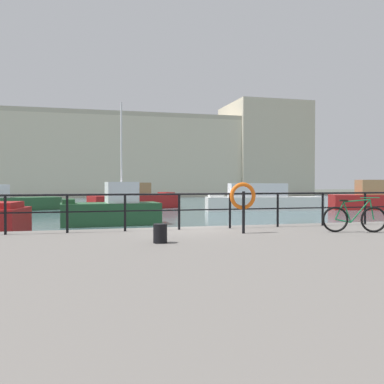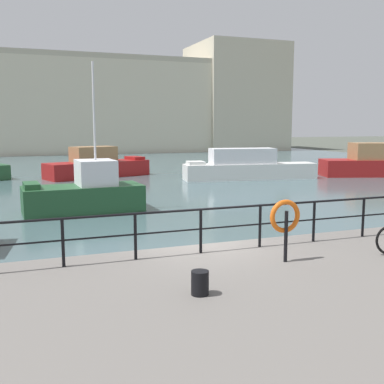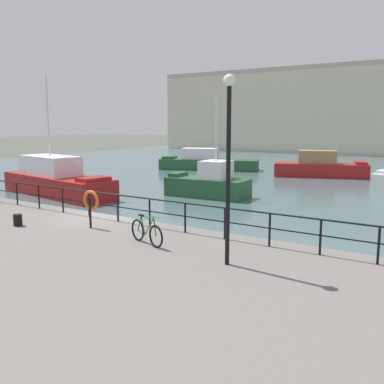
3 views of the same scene
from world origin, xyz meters
TOP-DOWN VIEW (x-y plane):
  - ground_plane at (0.00, 0.00)m, footprint 240.00×240.00m
  - water_basin at (0.00, 30.20)m, footprint 80.00×60.00m
  - moored_cabin_cruiser at (-10.10, 24.59)m, footprint 10.15×5.74m
  - moored_white_yacht at (-10.30, 5.80)m, footprint 9.87×4.06m
  - moored_harbor_tender at (1.37, 25.03)m, footprint 8.24×4.74m
  - moored_small_launch at (-1.50, 10.72)m, footprint 5.40×2.45m
  - quay_railing at (0.44, -0.75)m, footprint 23.89×0.07m
  - parked_bicycle at (4.23, -2.66)m, footprint 1.70×0.60m
  - mooring_bollard at (-1.39, -3.36)m, footprint 0.32×0.32m
  - life_ring_stand at (1.14, -2.06)m, footprint 0.75×0.16m
  - quay_lamp_post at (7.33, -3.02)m, footprint 0.32×0.32m

SIDE VIEW (x-z plane):
  - ground_plane at x=0.00m, z-range 0.00..0.00m
  - water_basin at x=0.00m, z-range 0.00..0.01m
  - moored_cabin_cruiser at x=-10.10m, z-range -0.29..1.88m
  - moored_small_launch at x=-1.50m, z-range -2.50..4.24m
  - moored_harbor_tender at x=1.37m, z-range -0.29..2.04m
  - moored_white_yacht at x=-10.30m, z-range -2.85..4.88m
  - mooring_bollard at x=-1.39m, z-range 0.93..1.37m
  - parked_bicycle at x=4.23m, z-range 0.83..1.81m
  - quay_railing at x=0.44m, z-range 1.13..2.20m
  - life_ring_stand at x=1.14m, z-range 1.21..2.60m
  - quay_lamp_post at x=7.33m, z-range 1.59..6.65m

